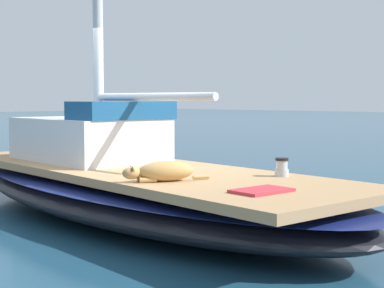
{
  "coord_description": "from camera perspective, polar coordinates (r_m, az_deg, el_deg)",
  "views": [
    {
      "loc": [
        -5.02,
        -5.98,
        1.54
      ],
      "look_at": [
        0.0,
        -1.0,
        1.01
      ],
      "focal_mm": 57.14,
      "sensor_mm": 36.0,
      "label": 1
    }
  ],
  "objects": [
    {
      "name": "ground_plane",
      "position": [
        7.96,
        -5.16,
        -6.89
      ],
      "size": [
        120.0,
        120.0,
        0.0
      ],
      "primitive_type": "plane",
      "color": "navy"
    },
    {
      "name": "dog_tan",
      "position": [
        6.48,
        -2.77,
        -2.57
      ],
      "size": [
        0.88,
        0.54,
        0.22
      ],
      "color": "tan",
      "rests_on": "sailboat_main"
    },
    {
      "name": "deck_winch",
      "position": [
        6.97,
        8.38,
        -2.2
      ],
      "size": [
        0.16,
        0.16,
        0.21
      ],
      "color": "#B7B7BC",
      "rests_on": "sailboat_main"
    },
    {
      "name": "cabin_house",
      "position": [
        8.77,
        -9.36,
        0.73
      ],
      "size": [
        1.59,
        2.33,
        0.84
      ],
      "color": "silver",
      "rests_on": "sailboat_main"
    },
    {
      "name": "deck_towel",
      "position": [
        5.78,
        6.52,
        -4.34
      ],
      "size": [
        0.59,
        0.4,
        0.03
      ],
      "primitive_type": "cube",
      "rotation": [
        0.0,
        0.0,
        -0.08
      ],
      "color": "#C6333D",
      "rests_on": "sailboat_main"
    },
    {
      "name": "sailboat_main",
      "position": [
        7.9,
        -5.17,
        -4.51
      ],
      "size": [
        3.13,
        7.43,
        0.66
      ],
      "color": "black",
      "rests_on": "ground"
    }
  ]
}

